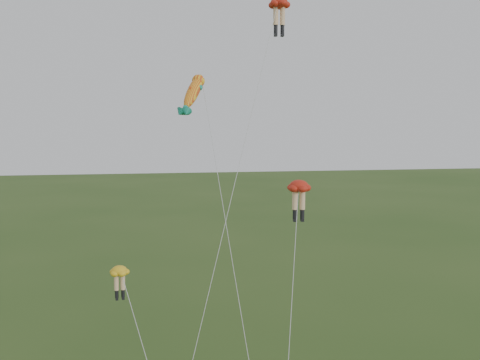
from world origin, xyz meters
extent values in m
ellipsoid|color=red|center=(5.33, 10.74, 24.09)|extent=(1.55, 1.55, 0.77)
cylinder|color=#F1BF8E|center=(5.10, 10.74, 23.19)|extent=(0.34, 0.34, 1.17)
cylinder|color=black|center=(5.10, 10.74, 22.31)|extent=(0.27, 0.27, 0.58)
cube|color=black|center=(5.10, 10.74, 21.94)|extent=(0.20, 0.34, 0.17)
cylinder|color=#F1BF8E|center=(5.57, 10.74, 23.19)|extent=(0.34, 0.34, 1.17)
cylinder|color=black|center=(5.57, 10.74, 22.31)|extent=(0.27, 0.27, 0.58)
cube|color=black|center=(5.57, 10.74, 21.94)|extent=(0.20, 0.34, 0.17)
cylinder|color=silver|center=(1.42, 5.57, 12.34)|extent=(7.87, 10.37, 24.26)
ellipsoid|color=red|center=(4.58, 2.87, 12.53)|extent=(1.47, 1.47, 0.68)
cylinder|color=#F1BF8E|center=(4.38, 2.89, 11.73)|extent=(0.30, 0.30, 1.04)
cylinder|color=black|center=(4.38, 2.89, 10.95)|extent=(0.24, 0.24, 0.52)
cube|color=black|center=(4.38, 2.89, 10.61)|extent=(0.19, 0.32, 0.15)
cylinder|color=#F1BF8E|center=(4.79, 2.85, 11.73)|extent=(0.30, 0.30, 1.04)
cylinder|color=black|center=(4.79, 2.85, 10.95)|extent=(0.24, 0.24, 0.52)
cube|color=black|center=(4.79, 2.85, 10.61)|extent=(0.19, 0.32, 0.15)
cylinder|color=silver|center=(3.41, -0.10, 6.54)|extent=(2.39, 5.97, 12.66)
ellipsoid|color=gold|center=(-5.11, 1.36, 8.62)|extent=(1.17, 1.17, 0.51)
cylinder|color=#F1BF8E|center=(-5.26, 1.33, 8.02)|extent=(0.23, 0.23, 0.78)
cylinder|color=black|center=(-5.26, 1.33, 7.43)|extent=(0.18, 0.18, 0.39)
cube|color=black|center=(-5.26, 1.33, 7.18)|extent=(0.16, 0.24, 0.11)
cylinder|color=#F1BF8E|center=(-4.96, 1.38, 8.02)|extent=(0.23, 0.23, 0.78)
cylinder|color=black|center=(-4.96, 1.38, 7.43)|extent=(0.18, 0.18, 0.39)
cube|color=black|center=(-4.96, 1.38, 7.18)|extent=(0.16, 0.24, 0.11)
ellipsoid|color=yellow|center=(-0.59, 9.86, 18.06)|extent=(2.29, 2.87, 2.86)
sphere|color=yellow|center=(-0.59, 9.86, 18.06)|extent=(1.45, 1.56, 1.27)
cone|color=#158B70|center=(-0.59, 9.86, 18.06)|extent=(1.24, 1.39, 1.20)
cone|color=#158B70|center=(-0.59, 9.86, 18.06)|extent=(1.24, 1.39, 1.20)
cone|color=#158B70|center=(-0.59, 9.86, 18.06)|extent=(0.70, 0.78, 0.67)
cone|color=#158B70|center=(-0.59, 9.86, 18.06)|extent=(0.70, 0.78, 0.67)
cone|color=#C53C14|center=(-0.59, 9.86, 18.06)|extent=(0.73, 0.80, 0.66)
cylinder|color=silver|center=(0.52, 3.85, 9.14)|extent=(2.25, 12.04, 17.86)
camera|label=1|loc=(-3.58, -25.40, 15.92)|focal=40.00mm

